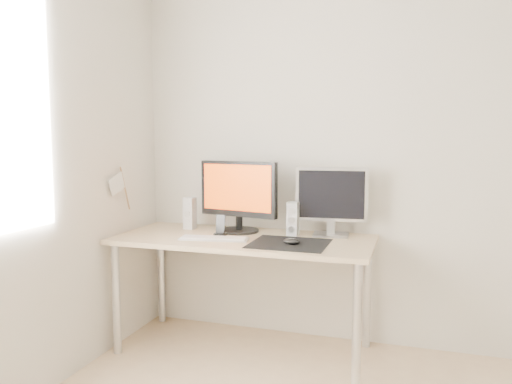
# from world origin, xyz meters

# --- Properties ---
(wall_back) EXTENTS (3.50, 0.00, 3.50)m
(wall_back) POSITION_xyz_m (0.00, 1.75, 1.25)
(wall_back) COLOR silver
(wall_back) RESTS_ON ground
(mousepad) EXTENTS (0.45, 0.40, 0.00)m
(mousepad) POSITION_xyz_m (-0.61, 1.28, 0.73)
(mousepad) COLOR black
(mousepad) RESTS_ON desk
(mouse) EXTENTS (0.10, 0.06, 0.04)m
(mouse) POSITION_xyz_m (-0.59, 1.25, 0.75)
(mouse) COLOR black
(mouse) RESTS_ON mousepad
(desk) EXTENTS (1.60, 0.70, 0.73)m
(desk) POSITION_xyz_m (-0.93, 1.38, 0.65)
(desk) COLOR #D1B587
(desk) RESTS_ON ground
(main_monitor) EXTENTS (0.55, 0.30, 0.47)m
(main_monitor) POSITION_xyz_m (-1.02, 1.54, 0.98)
(main_monitor) COLOR black
(main_monitor) RESTS_ON desk
(second_monitor) EXTENTS (0.45, 0.18, 0.43)m
(second_monitor) POSITION_xyz_m (-0.42, 1.59, 0.97)
(second_monitor) COLOR #AAABAD
(second_monitor) RESTS_ON desk
(speaker_left) EXTENTS (0.07, 0.08, 0.21)m
(speaker_left) POSITION_xyz_m (-1.38, 1.55, 0.84)
(speaker_left) COLOR silver
(speaker_left) RESTS_ON desk
(speaker_right) EXTENTS (0.07, 0.08, 0.21)m
(speaker_right) POSITION_xyz_m (-0.65, 1.52, 0.84)
(speaker_right) COLOR silver
(speaker_right) RESTS_ON desk
(keyboard) EXTENTS (0.43, 0.18, 0.02)m
(keyboard) POSITION_xyz_m (-1.08, 1.26, 0.74)
(keyboard) COLOR silver
(keyboard) RESTS_ON desk
(phone_dock) EXTENTS (0.07, 0.06, 0.13)m
(phone_dock) POSITION_xyz_m (-1.09, 1.39, 0.77)
(phone_dock) COLOR black
(phone_dock) RESTS_ON desk
(pennant) EXTENTS (0.01, 0.23, 0.29)m
(pennant) POSITION_xyz_m (-1.72, 1.24, 1.05)
(pennant) COLOR #A57F54
(pennant) RESTS_ON wall_left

